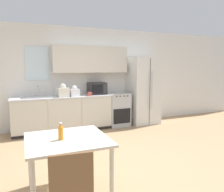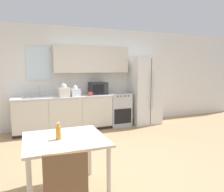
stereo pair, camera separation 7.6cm
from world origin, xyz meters
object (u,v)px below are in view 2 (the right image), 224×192
Objects in this scene: oven_range at (118,109)px; refrigerator at (145,91)px; microwave at (98,88)px; coffee_mug at (90,94)px; dining_table at (65,146)px; drink_bottle at (58,132)px.

refrigerator is (0.81, -0.04, 0.50)m from oven_range.
microwave is 3.90× the size of coffee_mug.
microwave is 0.42m from coffee_mug.
drink_bottle reaches higher than dining_table.
dining_table is 4.59× the size of drink_bottle.
refrigerator is at bearing -5.42° from microwave.
coffee_mug is 2.99m from drink_bottle.
microwave is at bearing 64.93° from dining_table.
oven_range is 1.02m from coffee_mug.
oven_range is at bearing 177.03° from refrigerator.
refrigerator is at bearing 4.99° from coffee_mug.
refrigerator reaches higher than oven_range.
drink_bottle is at bearing -124.97° from oven_range.
oven_range is 4.24× the size of drink_bottle.
microwave is 0.47× the size of dining_table.
oven_range is 0.95m from refrigerator.
refrigerator is at bearing 45.89° from dining_table.
dining_table is (-1.98, -2.91, 0.19)m from oven_range.
coffee_mug is 2.95m from dining_table.
dining_table is (-1.10, -2.72, -0.31)m from coffee_mug.
microwave reaches higher than coffee_mug.
refrigerator is at bearing -2.97° from oven_range.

